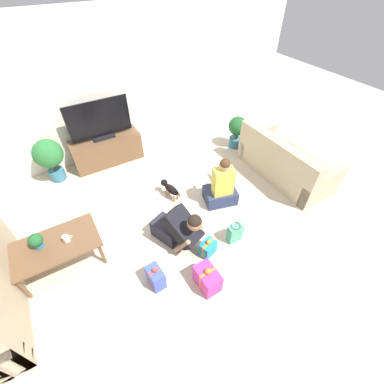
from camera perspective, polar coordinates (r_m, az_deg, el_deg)
The scene contains 17 objects.
ground_plane at distance 3.99m, azimuth -3.70°, elevation -9.35°, with size 16.00×16.00×0.00m, color beige.
wall_back at distance 5.26m, azimuth -18.97°, elevation 20.64°, with size 8.40×0.06×2.60m.
sofa_right at distance 5.08m, azimuth 19.81°, elevation 6.28°, with size 0.85×1.78×0.83m.
coffee_table at distance 3.77m, azimuth -28.08°, elevation -10.69°, with size 1.07×0.62×0.46m.
tv_console at distance 5.42m, azimuth -18.29°, elevation 8.91°, with size 1.31×0.46×0.55m.
tv at distance 5.12m, azimuth -19.81°, elevation 14.41°, with size 1.13×0.20×0.73m.
potted_plant_corner_right at distance 5.64m, azimuth 10.02°, elevation 13.47°, with size 0.39×0.39×0.68m.
potted_plant_back_left at distance 5.20m, azimuth -29.19°, elevation 7.00°, with size 0.50×0.50×0.83m.
person_kneeling at distance 3.61m, azimuth -3.16°, elevation -8.00°, with size 0.57×0.85×0.81m.
person_sitting at distance 4.25m, azimuth 6.55°, elevation 1.02°, with size 0.61×0.57×0.91m.
dog at distance 4.42m, azimuth -4.97°, elevation 0.84°, with size 0.20×0.48×0.28m.
gift_box_a at distance 3.42m, azimuth 3.44°, elevation -18.62°, with size 0.24×0.35×0.37m.
gift_box_b at distance 3.46m, azimuth -8.06°, elevation -18.21°, with size 0.18×0.27×0.36m.
gift_box_c at distance 3.70m, azimuth 3.55°, elevation -12.31°, with size 0.27×0.22×0.29m.
gift_bag_a at distance 3.85m, azimuth 9.46°, elevation -8.97°, with size 0.22×0.15×0.33m.
mug at distance 3.67m, azimuth -26.15°, elevation -9.27°, with size 0.12×0.08×0.09m.
tabletop_plant at distance 3.72m, azimuth -31.36°, elevation -9.28°, with size 0.17×0.17×0.22m.
Camera 1 is at (-1.00, -2.18, 3.19)m, focal length 24.00 mm.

